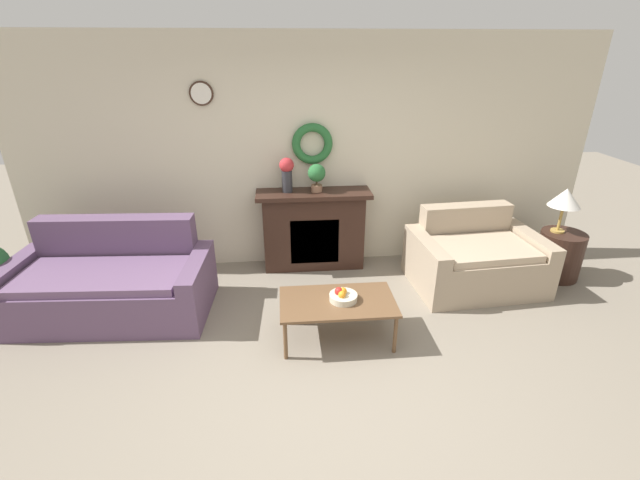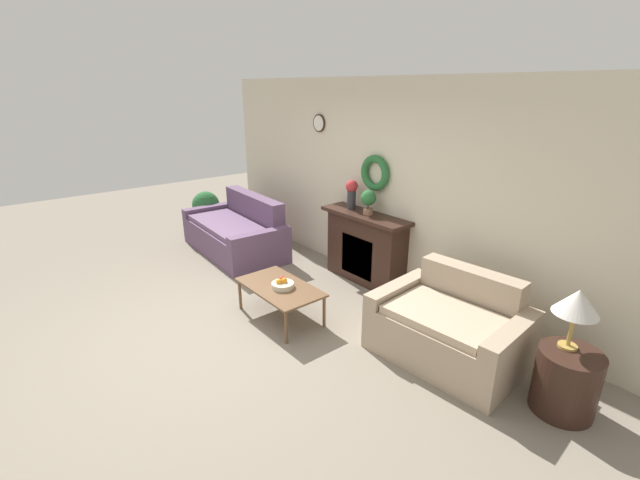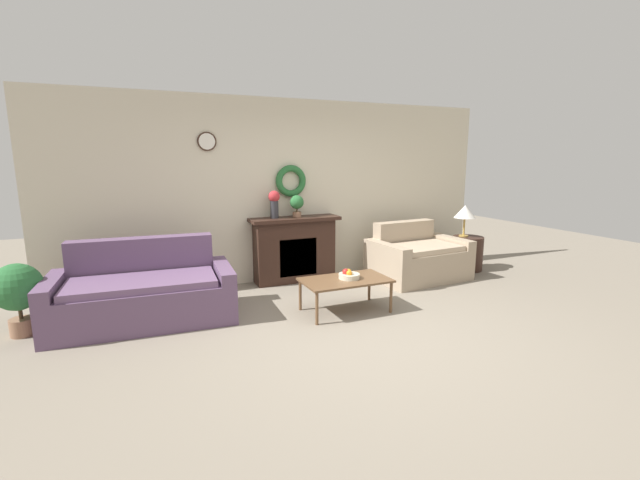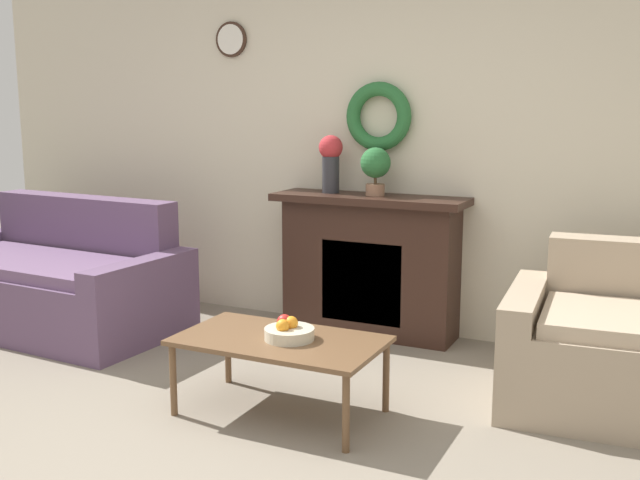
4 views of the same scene
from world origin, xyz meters
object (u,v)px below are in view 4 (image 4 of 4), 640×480
(coffee_table, at_px, (280,345))
(fruit_bowl, at_px, (289,331))
(couch_left, at_px, (52,283))
(fireplace, at_px, (370,264))
(potted_plant_on_mantel, at_px, (375,166))
(vase_on_mantel_left, at_px, (331,159))

(coffee_table, distance_m, fruit_bowl, 0.09)
(couch_left, bearing_deg, fireplace, 23.98)
(fruit_bowl, height_order, potted_plant_on_mantel, potted_plant_on_mantel)
(couch_left, relative_size, potted_plant_on_mantel, 6.19)
(fireplace, bearing_deg, vase_on_mantel_left, 178.93)
(fireplace, xyz_separation_m, fruit_bowl, (0.15, -1.48, -0.05))
(vase_on_mantel_left, distance_m, potted_plant_on_mantel, 0.34)
(couch_left, relative_size, vase_on_mantel_left, 5.03)
(couch_left, xyz_separation_m, fruit_bowl, (2.29, -0.67, 0.13))
(fireplace, xyz_separation_m, potted_plant_on_mantel, (0.04, -0.01, 0.68))
(fireplace, xyz_separation_m, coffee_table, (0.10, -1.49, -0.12))
(fireplace, bearing_deg, potted_plant_on_mantel, -20.68)
(fireplace, relative_size, couch_left, 0.67)
(couch_left, distance_m, coffee_table, 2.35)
(coffee_table, bearing_deg, vase_on_mantel_left, 105.24)
(coffee_table, bearing_deg, fruit_bowl, 7.63)
(potted_plant_on_mantel, bearing_deg, vase_on_mantel_left, 176.65)
(coffee_table, xyz_separation_m, vase_on_mantel_left, (-0.41, 1.49, 0.84))
(fireplace, height_order, fruit_bowl, fireplace)
(fireplace, height_order, couch_left, fireplace)
(coffee_table, height_order, vase_on_mantel_left, vase_on_mantel_left)
(fireplace, height_order, coffee_table, fireplace)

